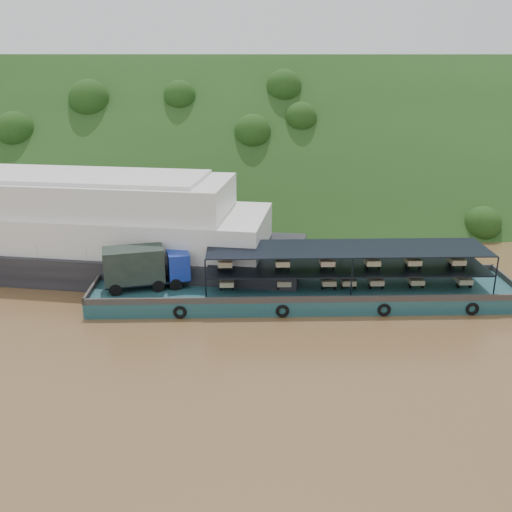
{
  "coord_description": "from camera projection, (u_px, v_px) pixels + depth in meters",
  "views": [
    {
      "loc": [
        -3.25,
        -43.15,
        19.16
      ],
      "look_at": [
        -2.0,
        3.0,
        3.2
      ],
      "focal_mm": 40.0,
      "sensor_mm": 36.0,
      "label": 1
    }
  ],
  "objects": [
    {
      "name": "passenger_ferry",
      "position": [
        63.0,
        228.0,
        54.18
      ],
      "size": [
        46.87,
        19.32,
        9.23
      ],
      "rotation": [
        0.0,
        0.0,
        -0.18
      ],
      "color": "black",
      "rests_on": "ground"
    },
    {
      "name": "cargo_barge",
      "position": [
        289.0,
        287.0,
        47.64
      ],
      "size": [
        35.0,
        7.18,
        4.71
      ],
      "color": "#16404D",
      "rests_on": "ground"
    },
    {
      "name": "hillside",
      "position": [
        264.0,
        202.0,
        81.12
      ],
      "size": [
        140.0,
        39.6,
        39.6
      ],
      "primitive_type": "cube",
      "rotation": [
        0.79,
        0.0,
        0.0
      ],
      "color": "#1A3312",
      "rests_on": "ground"
    },
    {
      "name": "ground",
      "position": [
        281.0,
        304.0,
        47.11
      ],
      "size": [
        160.0,
        160.0,
        0.0
      ],
      "primitive_type": "plane",
      "color": "brown",
      "rests_on": "ground"
    }
  ]
}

